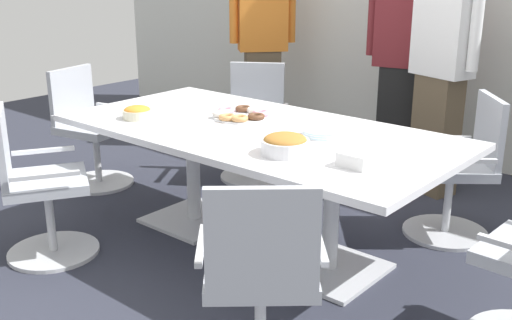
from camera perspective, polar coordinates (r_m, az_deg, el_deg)
ground_plane at (r=3.92m, az=-0.00°, el=-7.74°), size 10.00×10.00×0.01m
conference_table at (r=3.69m, az=-0.00°, el=1.11°), size 2.40×1.20×0.75m
office_chair_1 at (r=4.09m, az=18.25°, el=-1.32°), size 0.76×0.76×0.91m
office_chair_2 at (r=4.97m, az=-0.13°, el=2.96°), size 0.74×0.74×0.91m
office_chair_3 at (r=4.98m, az=-15.07°, el=2.36°), size 0.64×0.64×0.91m
office_chair_4 at (r=3.83m, az=-19.52°, el=-2.77°), size 0.74×0.74×0.91m
office_chair_5 at (r=2.60m, az=0.45°, el=-11.79°), size 0.76×0.76×0.91m
person_standing_0 at (r=5.78m, az=0.61°, el=11.03°), size 0.46×0.51×1.88m
person_standing_1 at (r=5.01m, az=13.49°, el=9.50°), size 0.61×0.31×1.89m
person_standing_2 at (r=4.70m, az=16.81°, el=8.61°), size 0.61×0.34×1.88m
snack_bowl_pretzels at (r=3.15m, az=2.71°, el=1.49°), size 0.25×0.25×0.11m
snack_bowl_chips_orange at (r=3.94m, az=-10.90°, el=4.35°), size 0.18×0.18×0.08m
donut_platter at (r=3.89m, az=-1.38°, el=4.23°), size 0.36×0.36×0.04m
plate_stack at (r=3.50m, az=6.16°, el=2.49°), size 0.23×0.23×0.04m
napkin_pile at (r=3.01m, az=9.36°, el=0.10°), size 0.15×0.15×0.07m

